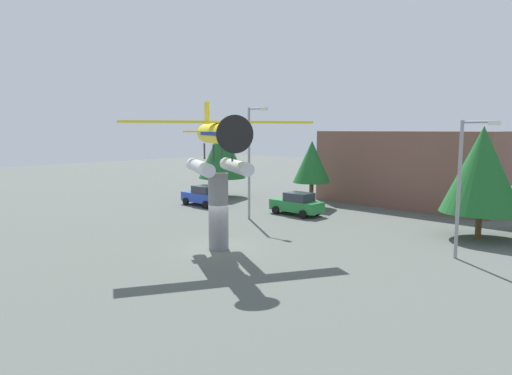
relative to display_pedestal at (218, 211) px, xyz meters
name	(u,v)px	position (x,y,z in m)	size (l,w,h in m)	color
ground_plane	(219,249)	(0.00, 0.00, -2.12)	(140.00, 140.00, 0.00)	#515651
display_pedestal	(218,211)	(0.00, 0.00, 0.00)	(1.10, 1.10, 4.24)	slate
floatplane_monument	(218,142)	(0.11, -0.06, 3.79)	(7.08, 9.64, 4.00)	silver
car_near_blue	(204,196)	(-12.09, 9.04, -1.24)	(4.20, 2.02, 1.76)	#2847B7
car_mid_green	(297,204)	(-3.41, 11.16, -1.24)	(4.20, 2.02, 1.76)	#237A38
streetlight_primary	(251,155)	(-4.79, 7.46, 2.61)	(1.84, 0.28, 8.18)	gray
streetlight_secondary	(464,179)	(10.45, 7.22, 2.04)	(1.84, 0.28, 7.07)	gray
storefront_building	(410,168)	(0.51, 22.00, 1.11)	(15.35, 6.60, 6.46)	brown
tree_west	(222,152)	(-14.97, 13.82, 2.31)	(4.62, 4.62, 7.00)	brown
tree_east	(312,162)	(-4.91, 14.99, 1.75)	(3.20, 3.20, 5.67)	brown
tree_center_back	(482,170)	(9.55, 12.60, 2.10)	(4.68, 4.68, 6.82)	brown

